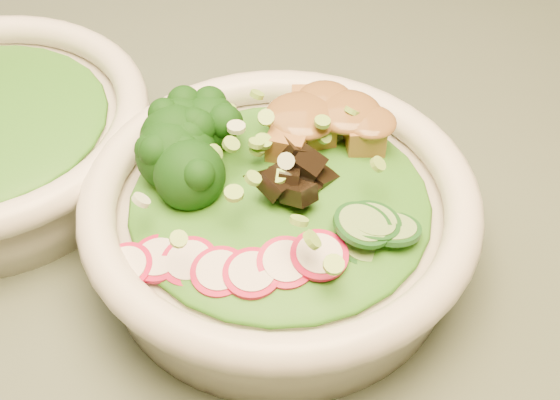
{
  "coord_description": "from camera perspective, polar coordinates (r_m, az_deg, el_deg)",
  "views": [
    {
      "loc": [
        -0.05,
        -0.32,
        1.16
      ],
      "look_at": [
        -0.07,
        0.02,
        0.81
      ],
      "focal_mm": 50.0,
      "sensor_mm": 36.0,
      "label": 1
    }
  ],
  "objects": [
    {
      "name": "mushroom_heap",
      "position": [
        0.49,
        0.59,
        2.0
      ],
      "size": [
        0.09,
        0.09,
        0.04
      ],
      "primitive_type": null,
      "rotation": [
        0.0,
        0.0,
        -0.4
      ],
      "color": "black",
      "rests_on": "salad_bowl"
    },
    {
      "name": "salad_bowl",
      "position": [
        0.51,
        0.0,
        -1.5
      ],
      "size": [
        0.26,
        0.26,
        0.07
      ],
      "rotation": [
        0.0,
        0.0,
        -0.4
      ],
      "color": "silver",
      "rests_on": "dining_table"
    },
    {
      "name": "tofu_cubes",
      "position": [
        0.53,
        3.02,
        5.09
      ],
      "size": [
        0.1,
        0.09,
        0.03
      ],
      "primitive_type": null,
      "rotation": [
        0.0,
        0.0,
        -0.4
      ],
      "color": "brown",
      "rests_on": "salad_bowl"
    },
    {
      "name": "peanut_sauce",
      "position": [
        0.52,
        3.08,
        6.12
      ],
      "size": [
        0.07,
        0.05,
        0.02
      ],
      "primitive_type": "ellipsoid",
      "color": "brown",
      "rests_on": "tofu_cubes"
    },
    {
      "name": "dining_table",
      "position": [
        0.62,
        6.63,
        -12.8
      ],
      "size": [
        1.2,
        0.8,
        0.75
      ],
      "color": "black",
      "rests_on": "ground"
    },
    {
      "name": "broccoli_florets",
      "position": [
        0.5,
        -6.2,
        3.22
      ],
      "size": [
        0.1,
        0.09,
        0.04
      ],
      "primitive_type": null,
      "rotation": [
        0.0,
        0.0,
        -0.4
      ],
      "color": "black",
      "rests_on": "salad_bowl"
    },
    {
      "name": "lettuce_bed",
      "position": [
        0.49,
        -0.0,
        0.08
      ],
      "size": [
        0.19,
        0.19,
        0.02
      ],
      "primitive_type": "ellipsoid",
      "color": "#275712",
      "rests_on": "salad_bowl"
    },
    {
      "name": "scallion_garnish",
      "position": [
        0.48,
        0.0,
        1.95
      ],
      "size": [
        0.18,
        0.18,
        0.02
      ],
      "primitive_type": null,
      "color": "#85C043",
      "rests_on": "salad_bowl"
    },
    {
      "name": "cucumber_slices",
      "position": [
        0.47,
        6.73,
        -1.45
      ],
      "size": [
        0.09,
        0.09,
        0.03
      ],
      "primitive_type": null,
      "rotation": [
        0.0,
        0.0,
        -0.4
      ],
      "color": "#80AD60",
      "rests_on": "salad_bowl"
    },
    {
      "name": "radish_slices",
      "position": [
        0.45,
        -3.18,
        -4.88
      ],
      "size": [
        0.11,
        0.08,
        0.02
      ],
      "primitive_type": null,
      "rotation": [
        0.0,
        0.0,
        -0.4
      ],
      "color": "#B00D36",
      "rests_on": "salad_bowl"
    }
  ]
}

